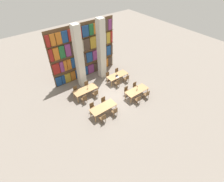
{
  "coord_description": "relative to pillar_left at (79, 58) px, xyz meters",
  "views": [
    {
      "loc": [
        -7.29,
        -9.65,
        10.79
      ],
      "look_at": [
        0.0,
        -0.14,
        0.67
      ],
      "focal_mm": 28.0,
      "sensor_mm": 36.0,
      "label": 1
    }
  ],
  "objects": [
    {
      "name": "bookshelf_bank",
      "position": [
        1.21,
        1.25,
        -0.33
      ],
      "size": [
        7.02,
        0.35,
        5.5
      ],
      "color": "brown",
      "rests_on": "ground_plane"
    },
    {
      "name": "chair_10",
      "position": [
        -0.03,
        -2.43,
        -2.52
      ],
      "size": [
        0.42,
        0.4,
        0.88
      ],
      "color": "brown",
      "rests_on": "ground_plane"
    },
    {
      "name": "chair_9",
      "position": [
        -1.22,
        -0.96,
        -2.52
      ],
      "size": [
        0.42,
        0.4,
        0.88
      ],
      "rotation": [
        0.0,
        0.0,
        3.14
      ],
      "color": "brown",
      "rests_on": "ground_plane"
    },
    {
      "name": "desk_lamp_1",
      "position": [
        -0.41,
        -1.72,
        -2.0
      ],
      "size": [
        0.14,
        0.14,
        0.39
      ],
      "color": "brown",
      "rests_on": "reading_table_2"
    },
    {
      "name": "laptop",
      "position": [
        2.86,
        -1.94,
        -2.22
      ],
      "size": [
        0.32,
        0.22,
        0.21
      ],
      "color": "silver",
      "rests_on": "reading_table_3"
    },
    {
      "name": "chair_13",
      "position": [
        2.49,
        -0.95,
        -2.52
      ],
      "size": [
        0.42,
        0.4,
        0.88
      ],
      "rotation": [
        0.0,
        0.0,
        3.14
      ],
      "color": "brown",
      "rests_on": "ground_plane"
    },
    {
      "name": "chair_5",
      "position": [
        2.45,
        -3.85,
        -2.52
      ],
      "size": [
        0.42,
        0.4,
        0.88
      ],
      "rotation": [
        0.0,
        0.0,
        3.14
      ],
      "color": "brown",
      "rests_on": "ground_plane"
    },
    {
      "name": "reading_table_3",
      "position": [
        3.09,
        -1.68,
        -2.33
      ],
      "size": [
        2.2,
        0.9,
        0.74
      ],
      "color": "tan",
      "rests_on": "ground_plane"
    },
    {
      "name": "chair_6",
      "position": [
        3.53,
        -5.32,
        -2.52
      ],
      "size": [
        0.42,
        0.4,
        0.88
      ],
      "color": "brown",
      "rests_on": "ground_plane"
    },
    {
      "name": "chair_0",
      "position": [
        -1.19,
        -5.21,
        -2.52
      ],
      "size": [
        0.42,
        0.4,
        0.88
      ],
      "color": "brown",
      "rests_on": "ground_plane"
    },
    {
      "name": "chair_1",
      "position": [
        -1.19,
        -3.74,
        -2.52
      ],
      "size": [
        0.42,
        0.4,
        0.88
      ],
      "rotation": [
        0.0,
        0.0,
        3.14
      ],
      "color": "brown",
      "rests_on": "ground_plane"
    },
    {
      "name": "chair_14",
      "position": [
        3.68,
        -2.42,
        -2.52
      ],
      "size": [
        0.42,
        0.4,
        0.88
      ],
      "color": "brown",
      "rests_on": "ground_plane"
    },
    {
      "name": "desk_lamp_0",
      "position": [
        3.04,
        -4.56,
        -1.96
      ],
      "size": [
        0.14,
        0.14,
        0.45
      ],
      "color": "brown",
      "rests_on": "reading_table_1"
    },
    {
      "name": "desk_lamp_2",
      "position": [
        2.96,
        -1.7,
        -1.92
      ],
      "size": [
        0.14,
        0.14,
        0.5
      ],
      "color": "brown",
      "rests_on": "reading_table_3"
    },
    {
      "name": "ground_plane",
      "position": [
        1.21,
        -3.11,
        -3.0
      ],
      "size": [
        40.0,
        40.0,
        0.0
      ],
      "primitive_type": "plane",
      "color": "gray"
    },
    {
      "name": "chair_12",
      "position": [
        2.49,
        -2.42,
        -2.52
      ],
      "size": [
        0.42,
        0.4,
        0.88
      ],
      "color": "brown",
      "rests_on": "ground_plane"
    },
    {
      "name": "chair_8",
      "position": [
        -1.22,
        -2.43,
        -2.52
      ],
      "size": [
        0.42,
        0.4,
        0.88
      ],
      "color": "brown",
      "rests_on": "ground_plane"
    },
    {
      "name": "chair_7",
      "position": [
        3.53,
        -3.85,
        -2.52
      ],
      "size": [
        0.42,
        0.4,
        0.88
      ],
      "rotation": [
        0.0,
        0.0,
        3.14
      ],
      "color": "brown",
      "rests_on": "ground_plane"
    },
    {
      "name": "reading_table_1",
      "position": [
        3.0,
        -4.59,
        -2.33
      ],
      "size": [
        2.2,
        0.9,
        0.74
      ],
      "color": "tan",
      "rests_on": "ground_plane"
    },
    {
      "name": "reading_table_0",
      "position": [
        -0.62,
        -4.48,
        -2.33
      ],
      "size": [
        2.2,
        0.9,
        0.74
      ],
      "color": "tan",
      "rests_on": "ground_plane"
    },
    {
      "name": "chair_15",
      "position": [
        3.68,
        -0.95,
        -2.52
      ],
      "size": [
        0.42,
        0.4,
        0.88
      ],
      "rotation": [
        0.0,
        0.0,
        3.14
      ],
      "color": "brown",
      "rests_on": "ground_plane"
    },
    {
      "name": "chair_11",
      "position": [
        -0.03,
        -0.96,
        -2.52
      ],
      "size": [
        0.42,
        0.4,
        0.88
      ],
      "rotation": [
        0.0,
        0.0,
        3.14
      ],
      "color": "brown",
      "rests_on": "ground_plane"
    },
    {
      "name": "pillar_center",
      "position": [
        2.41,
        0.0,
        0.0
      ],
      "size": [
        0.64,
        0.64,
        6.0
      ],
      "color": "beige",
      "rests_on": "ground_plane"
    },
    {
      "name": "chair_2",
      "position": [
        -0.03,
        -5.21,
        -2.52
      ],
      "size": [
        0.42,
        0.4,
        0.88
      ],
      "color": "brown",
      "rests_on": "ground_plane"
    },
    {
      "name": "chair_4",
      "position": [
        2.45,
        -5.32,
        -2.52
      ],
      "size": [
        0.42,
        0.4,
        0.88
      ],
      "color": "brown",
      "rests_on": "ground_plane"
    },
    {
      "name": "reading_table_2",
      "position": [
        -0.63,
        -1.7,
        -2.33
      ],
      "size": [
        2.2,
        0.9,
        0.74
      ],
      "color": "tan",
      "rests_on": "ground_plane"
    },
    {
      "name": "chair_3",
      "position": [
        -0.03,
        -3.74,
        -2.52
      ],
      "size": [
        0.42,
        0.4,
        0.88
      ],
      "rotation": [
        0.0,
        0.0,
        3.14
      ],
      "color": "brown",
      "rests_on": "ground_plane"
    },
    {
      "name": "pillar_left",
      "position": [
        0.0,
        0.0,
        0.0
      ],
      "size": [
        0.64,
        0.64,
        6.0
      ],
      "color": "beige",
      "rests_on": "ground_plane"
    }
  ]
}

